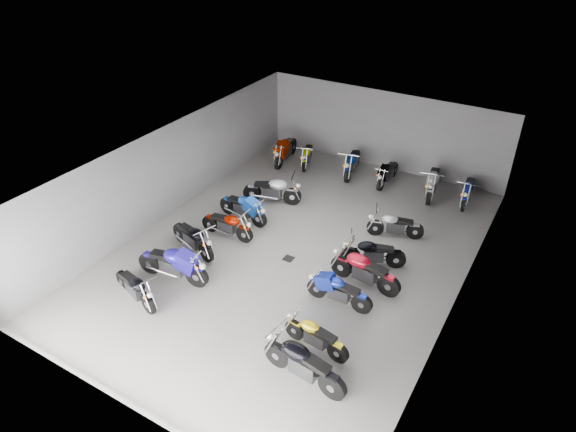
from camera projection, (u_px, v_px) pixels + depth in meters
name	position (u px, v px, depth m)	size (l,w,h in m)	color
ground	(296.00, 251.00, 16.34)	(14.00, 14.00, 0.00)	gray
wall_back	(383.00, 130.00, 20.60)	(10.00, 0.10, 3.20)	slate
wall_left	(171.00, 169.00, 17.65)	(0.10, 14.00, 3.20)	slate
wall_right	(464.00, 258.00, 13.34)	(0.10, 14.00, 3.20)	slate
ceiling	(297.00, 159.00, 14.63)	(10.00, 14.00, 0.04)	black
drain_grate	(289.00, 259.00, 15.98)	(0.32, 0.32, 0.01)	black
motorcycle_left_a	(135.00, 288.00, 14.08)	(1.91, 0.65, 0.86)	black
motorcycle_left_b	(173.00, 264.00, 14.83)	(2.33, 0.55, 1.02)	black
motorcycle_left_c	(193.00, 238.00, 16.06)	(2.04, 0.73, 0.92)	black
motorcycle_left_d	(228.00, 225.00, 16.78)	(1.95, 0.39, 0.86)	black
motorcycle_left_e	(243.00, 208.00, 17.63)	(2.06, 0.47, 0.91)	black
motorcycle_left_f	(273.00, 190.00, 18.63)	(2.09, 0.87, 0.95)	black
motorcycle_right_a	(303.00, 363.00, 11.72)	(2.24, 0.50, 0.99)	black
motorcycle_right_b	(315.00, 336.00, 12.59)	(1.84, 0.41, 0.81)	black
motorcycle_right_c	(338.00, 291.00, 13.98)	(1.93, 0.39, 0.85)	black
motorcycle_right_d	(364.00, 270.00, 14.64)	(2.20, 0.48, 0.97)	black
motorcycle_right_e	(373.00, 253.00, 15.45)	(1.84, 0.93, 0.86)	black
motorcycle_right_f	(395.00, 225.00, 16.79)	(1.78, 0.78, 0.82)	black
motorcycle_back_a	(285.00, 150.00, 21.54)	(0.56, 2.22, 0.98)	black
motorcycle_back_b	(307.00, 155.00, 21.30)	(0.74, 1.83, 0.83)	black
motorcycle_back_c	(352.00, 162.00, 20.55)	(0.60, 2.16, 0.96)	black
motorcycle_back_d	(388.00, 173.00, 19.90)	(0.37, 1.93, 0.85)	black
motorcycle_back_e	(433.00, 182.00, 19.11)	(0.60, 2.27, 1.00)	black
motorcycle_back_f	(468.00, 191.00, 18.66)	(0.46, 2.03, 0.89)	black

